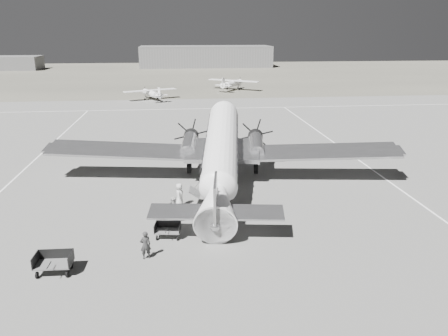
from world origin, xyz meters
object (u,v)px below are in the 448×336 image
dc3_airliner (221,154)px  passenger (180,195)px  light_plane_left (151,94)px  ground_crew (145,245)px  baggage_cart_far (54,264)px  light_plane_right (233,84)px  baggage_cart_near (168,230)px  ramp_agent (174,210)px  hangar_main (206,56)px  shed_secondary (9,63)px

dc3_airliner → passenger: size_ratio=17.19×
light_plane_left → ground_crew: (2.52, -55.34, -0.19)m
light_plane_left → baggage_cart_far: 56.38m
light_plane_right → baggage_cart_near: size_ratio=6.96×
baggage_cart_near → ground_crew: size_ratio=1.00×
baggage_cart_far → ramp_agent: bearing=44.1°
hangar_main → passenger: 119.12m
baggage_cart_far → shed_secondary: bearing=111.6°
hangar_main → baggage_cart_near: bearing=-94.8°
baggage_cart_near → hangar_main: bearing=92.9°
baggage_cart_far → light_plane_left: bearing=89.7°
light_plane_right → passenger: bearing=-67.7°
shed_secondary → ramp_agent: (49.99, -116.29, -1.14)m
baggage_cart_near → ramp_agent: 2.15m
light_plane_left → passenger: bearing=-109.3°
hangar_main → dc3_airliner: 115.46m
light_plane_left → ramp_agent: size_ratio=5.49×
hangar_main → light_plane_right: bearing=-88.6°
light_plane_right → passenger: size_ratio=6.57×
ground_crew → light_plane_left: bearing=-102.9°
baggage_cart_far → passenger: 10.17m
baggage_cart_far → ground_crew: ground_crew is taller
light_plane_right → baggage_cart_far: 69.86m
hangar_main → baggage_cart_near: hangar_main is taller
shed_secondary → light_plane_left: 79.91m
shed_secondary → baggage_cart_near: shed_secondary is taller
light_plane_right → ramp_agent: 63.29m
light_plane_right → ramp_agent: (-11.50, -62.24, -0.27)m
shed_secondary → baggage_cart_near: 128.35m
ramp_agent → dc3_airliner: bearing=-2.8°
baggage_cart_far → ground_crew: (4.43, 1.00, 0.25)m
light_plane_left → ramp_agent: (4.02, -50.93, -0.12)m
baggage_cart_far → ground_crew: size_ratio=1.20×
dc3_airliner → ground_crew: 11.73m
light_plane_right → passenger: light_plane_right is taller
hangar_main → ramp_agent: bearing=-94.7°
dc3_airliner → ground_crew: dc3_airliner is taller
light_plane_right → dc3_airliner: bearing=-65.1°
hangar_main → baggage_cart_far: size_ratio=22.38×
baggage_cart_near → baggage_cart_far: 6.47m
hangar_main → baggage_cart_near: (-10.39, -123.36, -2.86)m
light_plane_right → ramp_agent: bearing=-67.6°
ramp_agent → baggage_cart_far: bearing=160.2°
ground_crew → ramp_agent: ramp_agent is taller
baggage_cart_near → passenger: 4.73m
shed_secondary → light_plane_left: shed_secondary is taller
passenger → baggage_cart_far: bearing=151.7°
light_plane_left → light_plane_right: size_ratio=0.86×
dc3_airliner → light_plane_right: dc3_airliner is taller
light_plane_left → baggage_cart_near: light_plane_left is taller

